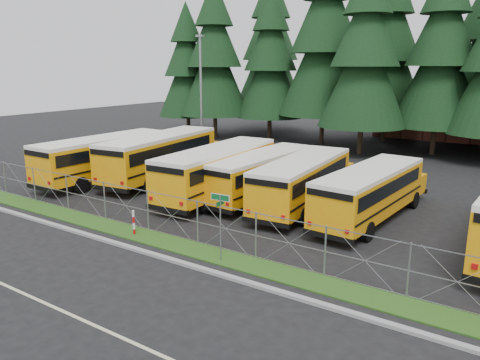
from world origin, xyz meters
name	(u,v)px	position (x,y,z in m)	size (l,w,h in m)	color
ground	(229,241)	(0.00, 0.00, 0.00)	(120.00, 120.00, 0.00)	black
curb	(185,264)	(0.00, -3.10, 0.06)	(50.00, 0.25, 0.12)	gray
grass_verge	(206,253)	(0.00, -1.70, 0.03)	(50.00, 1.40, 0.06)	#174112
road_lane_line	(82,320)	(0.00, -8.00, 0.01)	(50.00, 0.12, 0.01)	beige
chainlink_fence	(216,226)	(0.00, -1.00, 1.00)	(44.00, 0.10, 2.00)	gray
bus_0	(109,159)	(-13.41, 4.93, 1.51)	(2.71, 11.49, 3.01)	orange
bus_1	(164,157)	(-10.49, 7.19, 1.57)	(2.82, 11.95, 3.13)	orange
bus_3	(221,172)	(-4.66, 5.87, 1.49)	(2.68, 11.37, 2.98)	orange
bus_4	(264,176)	(-2.33, 6.95, 1.36)	(2.44, 10.34, 2.71)	orange
bus_5	(305,183)	(0.46, 6.63, 1.39)	(2.50, 10.58, 2.77)	orange
bus_6	(372,194)	(4.29, 6.48, 1.36)	(2.44, 10.35, 2.71)	orange
street_sign	(220,213)	(0.98, -2.01, 2.03)	(0.84, 0.55, 2.81)	gray
striped_bollard	(134,223)	(-4.13, -1.80, 0.60)	(0.11, 0.11, 1.20)	#B20C0C
light_standard	(201,91)	(-13.96, 15.85, 5.50)	(0.70, 0.35, 10.14)	gray
conifer_0	(187,70)	(-23.02, 24.91, 7.21)	(6.52, 6.52, 14.41)	black
conifer_1	(214,59)	(-19.24, 24.93, 8.28)	(7.49, 7.49, 16.57)	black
conifer_2	(270,63)	(-13.70, 27.20, 7.88)	(7.13, 7.13, 15.77)	black
conifer_3	(325,43)	(-7.81, 27.50, 9.76)	(8.83, 8.83, 19.53)	black
conifer_4	(365,57)	(-2.54, 23.88, 8.37)	(7.57, 7.57, 16.74)	black
conifer_5	(441,56)	(2.89, 27.24, 8.42)	(7.62, 7.62, 16.84)	black
conifer_10	(270,52)	(-16.65, 32.22, 9.14)	(8.27, 8.27, 18.29)	black
conifer_11	(389,52)	(-3.03, 32.18, 8.92)	(8.07, 8.07, 17.85)	black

